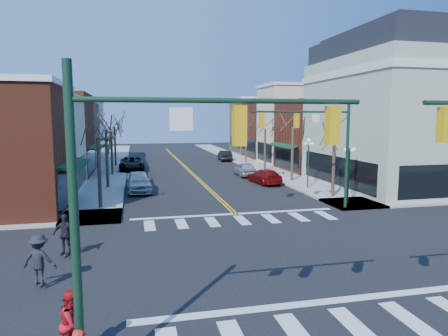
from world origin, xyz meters
TOP-DOWN VIEW (x-y plane):
  - ground at (0.00, 0.00)m, footprint 160.00×160.00m
  - sidewalk_left at (-8.75, 20.00)m, footprint 3.50×70.00m
  - sidewalk_right at (8.75, 20.00)m, footprint 3.50×70.00m
  - bldg_left_stucco_a at (-15.50, 19.50)m, footprint 10.00×7.00m
  - bldg_left_brick_b at (-15.50, 27.50)m, footprint 10.00×9.00m
  - bldg_left_tan at (-15.50, 35.75)m, footprint 10.00×7.50m
  - bldg_left_stucco_b at (-15.50, 43.50)m, footprint 10.00×8.00m
  - bldg_right_brick_a at (15.50, 25.75)m, footprint 10.00×8.50m
  - bldg_right_stucco at (15.50, 33.50)m, footprint 10.00×7.00m
  - bldg_right_brick_b at (15.50, 41.00)m, footprint 10.00×8.00m
  - bldg_right_tan at (15.50, 49.00)m, footprint 10.00×8.00m
  - victorian_corner at (16.50, 14.50)m, footprint 12.25×14.25m
  - traffic_mast_near_left at (-5.55, -7.40)m, footprint 6.60×0.28m
  - traffic_mast_far_right at (5.55, 7.40)m, footprint 6.60×0.28m
  - lamppost_corner at (8.20, 8.50)m, footprint 0.36×0.36m
  - lamppost_midblock at (8.20, 15.00)m, footprint 0.36×0.36m
  - tree_left_a at (-8.40, 11.00)m, footprint 0.24×0.24m
  - tree_left_b at (-8.40, 19.00)m, footprint 0.24×0.24m
  - tree_left_c at (-8.40, 27.00)m, footprint 0.24×0.24m
  - tree_left_d at (-8.40, 35.00)m, footprint 0.24×0.24m
  - tree_right_a at (8.40, 11.00)m, footprint 0.24×0.24m
  - tree_right_b at (8.40, 19.00)m, footprint 0.24×0.24m
  - tree_right_c at (8.40, 27.00)m, footprint 0.24×0.24m
  - tree_right_d at (8.40, 35.00)m, footprint 0.24×0.24m
  - car_left_near at (-5.84, 16.92)m, footprint 2.19×5.04m
  - car_left_mid at (-5.95, 17.45)m, footprint 1.86×4.36m
  - car_left_far at (-6.40, 30.60)m, footprint 2.79×5.95m
  - car_right_near at (5.56, 18.57)m, footprint 2.37×4.82m
  - car_right_mid at (5.07, 23.51)m, footprint 1.88×4.35m
  - car_right_far at (6.40, 38.72)m, footprint 1.82×4.49m
  - pedestrian_red_b at (-7.73, -6.17)m, footprint 0.85×0.97m
  - pedestrian_dark_a at (-9.14, 1.73)m, footprint 1.13×0.75m
  - pedestrian_dark_b at (-9.51, -1.41)m, footprint 1.32×0.97m

SIDE VIEW (x-z plane):
  - ground at x=0.00m, z-range 0.00..0.00m
  - sidewalk_left at x=-8.75m, z-range 0.00..0.15m
  - sidewalk_right at x=8.75m, z-range 0.00..0.15m
  - car_right_near at x=5.56m, z-range 0.00..1.35m
  - car_left_mid at x=-5.95m, z-range 0.00..1.40m
  - car_right_far at x=6.40m, z-range 0.00..1.45m
  - car_right_mid at x=5.07m, z-range 0.00..1.46m
  - car_left_far at x=-6.40m, z-range 0.00..1.65m
  - car_left_near at x=-5.84m, z-range 0.00..1.69m
  - pedestrian_red_b at x=-7.73m, z-range 0.15..1.85m
  - pedestrian_dark_a at x=-9.14m, z-range 0.15..1.94m
  - pedestrian_dark_b at x=-9.51m, z-range 0.15..1.98m
  - tree_left_c at x=-8.40m, z-range 0.00..4.55m
  - tree_right_a at x=8.40m, z-range 0.00..4.62m
  - tree_left_a at x=-8.40m, z-range 0.00..4.76m
  - tree_right_c at x=8.40m, z-range 0.00..4.83m
  - tree_left_d at x=-8.40m, z-range 0.00..4.90m
  - tree_right_d at x=8.40m, z-range 0.00..4.97m
  - tree_left_b at x=-8.40m, z-range 0.00..5.04m
  - tree_right_b at x=8.40m, z-range 0.00..5.18m
  - lamppost_corner at x=8.20m, z-range 0.80..5.13m
  - lamppost_midblock at x=8.20m, z-range 0.80..5.13m
  - bldg_left_stucco_a at x=-15.50m, z-range 0.00..7.50m
  - bldg_left_tan at x=-15.50m, z-range 0.00..7.80m
  - bldg_right_brick_a at x=15.50m, z-range 0.00..8.00m
  - bldg_left_stucco_b at x=-15.50m, z-range 0.00..8.20m
  - bldg_left_brick_b at x=-15.50m, z-range 0.00..8.50m
  - bldg_right_brick_b at x=15.50m, z-range 0.00..8.50m
  - bldg_right_tan at x=15.50m, z-range 0.00..9.00m
  - traffic_mast_near_left at x=-5.55m, z-range 1.11..8.31m
  - traffic_mast_far_right at x=5.55m, z-range 1.11..8.31m
  - bldg_right_stucco at x=15.50m, z-range 0.00..10.00m
  - victorian_corner at x=16.50m, z-range 0.01..13.31m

